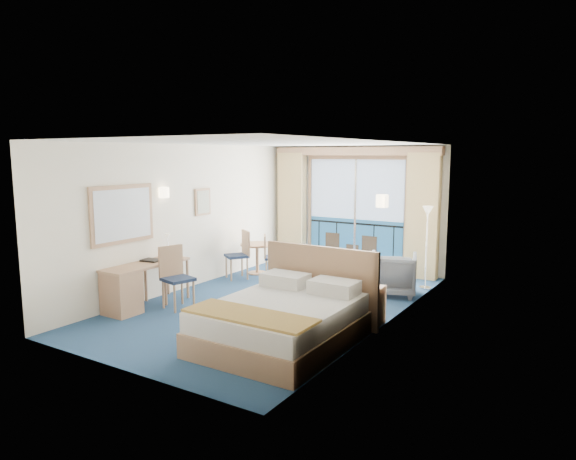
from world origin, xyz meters
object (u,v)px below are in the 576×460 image
Objects in this scene: bed at (284,319)px; table_chair_b at (241,252)px; floor_lamp at (427,226)px; round_table at (257,251)px; desk at (127,288)px; armchair at (393,274)px; table_chair_a at (270,254)px; nightstand at (367,305)px; desk_chair at (175,273)px.

bed reaches higher than table_chair_b.
round_table is (-3.40, -0.67, -0.70)m from floor_lamp.
round_table is (0.20, 3.31, 0.09)m from desk.
armchair is 0.93× the size of table_chair_a.
desk is (-3.23, -3.27, 0.02)m from armchair.
bed is 3.82× the size of nightstand.
nightstand is 3.79m from desk.
table_chair_b is at bearing 86.95° from desk.
desk_chair reaches higher than nightstand.
desk_chair is at bearing 169.81° from bed.
nightstand is 3.17m from desk_chair.
bed is at bearing 3.56° from desk.
bed is 2.15× the size of desk_chair.
desk_chair is 2.21m from table_chair_b.
desk_chair is at bearing -163.62° from nightstand.
desk_chair is at bearing 53.07° from desk.
desk is 3.32m from round_table.
floor_lamp is 1.53× the size of desk_chair.
armchair reaches higher than round_table.
round_table is 0.80× the size of table_chair_a.
nightstand is 1.79m from armchair.
round_table reaches higher than nightstand.
armchair is 2.57m from table_chair_a.
floor_lamp is at bearing 11.11° from round_table.
nightstand is at bearing 13.64° from table_chair_b.
nightstand is at bearing 64.57° from bed.
table_chair_a is (0.21, 2.50, -0.07)m from desk_chair.
bed is at bearing -9.14° from table_chair_b.
floor_lamp is at bearing -136.42° from armchair.
armchair is at bearing 45.38° from desk.
floor_lamp is 1.01× the size of desk.
table_chair_b is (0.15, 2.80, 0.15)m from desk.
desk_chair is at bearing -47.05° from table_chair_b.
armchair is at bearing 98.32° from nightstand.
desk_chair reaches higher than table_chair_a.
floor_lamp reaches higher than table_chair_b.
floor_lamp is (0.75, 3.80, 0.86)m from bed.
desk_chair is 1.43× the size of round_table.
bed is 3.77m from table_chair_b.
armchair is 3.12m from table_chair_b.
nightstand is 3.76m from round_table.
table_chair_a is (-2.19, 2.93, 0.18)m from bed.
desk_chair is 2.72m from round_table.
table_chair_b is at bearing 22.81° from desk_chair.
desk_chair reaches higher than desk.
armchair is at bearing -118.07° from floor_lamp.
round_table is at bearing 20.22° from desk_chair.
desk_chair is at bearing -133.04° from floor_lamp.
desk is 0.78m from desk_chair.
table_chair_a is (-2.56, -0.16, 0.13)m from armchair.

